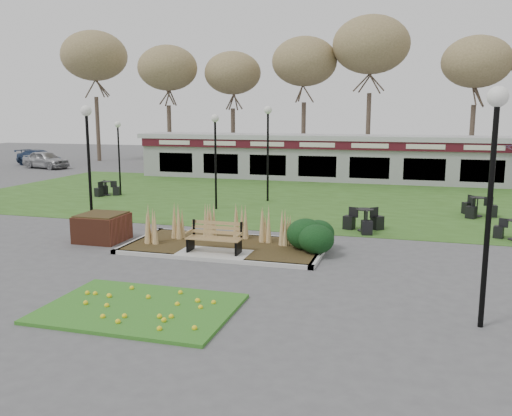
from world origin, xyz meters
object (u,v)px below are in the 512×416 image
(lamp_post_mid_left, at_px, (215,141))
(car_blue, at_px, (39,158))
(lamp_post_mid_right, at_px, (268,132))
(lamp_post_far_left, at_px, (118,142))
(brick_planter, at_px, (102,227))
(park_bench, at_px, (215,237))
(food_pavilion, at_px, (321,157))
(lamp_post_near_right, at_px, (493,155))
(car_black, at_px, (231,158))
(car_silver, at_px, (46,160))
(bistro_set_d, at_px, (477,210))
(bistro_set_b, at_px, (364,224))
(bistro_set_a, at_px, (107,191))
(lamp_post_near_left, at_px, (88,141))

(lamp_post_mid_left, xyz_separation_m, car_blue, (-21.08, 15.13, -2.47))
(lamp_post_mid_right, relative_size, lamp_post_far_left, 1.20)
(brick_planter, bearing_deg, park_bench, -9.69)
(food_pavilion, relative_size, lamp_post_near_right, 5.06)
(lamp_post_mid_right, distance_m, car_black, 16.50)
(car_silver, bearing_deg, lamp_post_mid_right, -102.81)
(lamp_post_far_left, relative_size, car_black, 0.80)
(car_silver, xyz_separation_m, car_blue, (-2.05, 1.90, -0.05))
(lamp_post_near_right, relative_size, car_silver, 1.21)
(bistro_set_d, xyz_separation_m, car_silver, (-30.20, 11.83, 0.39))
(car_black, bearing_deg, car_silver, 113.84)
(park_bench, height_order, lamp_post_mid_right, lamp_post_mid_right)
(lamp_post_far_left, distance_m, bistro_set_b, 14.50)
(lamp_post_mid_left, xyz_separation_m, bistro_set_a, (-6.99, 2.25, -2.84))
(lamp_post_far_left, height_order, car_blue, lamp_post_far_left)
(car_black, bearing_deg, brick_planter, -165.28)
(lamp_post_mid_left, relative_size, bistro_set_b, 2.82)
(food_pavilion, bearing_deg, lamp_post_mid_right, -96.67)
(bistro_set_d, bearing_deg, car_blue, 156.94)
(lamp_post_near_right, bearing_deg, brick_planter, 158.82)
(bistro_set_d, bearing_deg, lamp_post_far_left, 176.13)
(park_bench, relative_size, car_blue, 0.39)
(lamp_post_mid_left, distance_m, car_blue, 26.07)
(lamp_post_near_right, xyz_separation_m, lamp_post_mid_left, (-9.97, 11.29, -0.43))
(lamp_post_near_left, bearing_deg, bistro_set_a, 118.24)
(food_pavilion, relative_size, car_silver, 6.12)
(car_blue, bearing_deg, car_black, -66.79)
(lamp_post_near_left, relative_size, car_blue, 1.05)
(lamp_post_mid_left, height_order, bistro_set_a, lamp_post_mid_left)
(bistro_set_b, xyz_separation_m, bistro_set_d, (4.31, 4.19, -0.00))
(lamp_post_mid_right, relative_size, bistro_set_b, 3.07)
(lamp_post_near_left, height_order, lamp_post_near_right, lamp_post_near_right)
(lamp_post_mid_right, relative_size, car_blue, 1.06)
(lamp_post_near_left, bearing_deg, food_pavilion, 73.32)
(lamp_post_near_left, xyz_separation_m, bistro_set_d, (13.82, 7.25, -3.06))
(brick_planter, height_order, car_silver, car_silver)
(bistro_set_d, distance_m, car_black, 23.06)
(brick_planter, bearing_deg, bistro_set_b, 25.19)
(lamp_post_far_left, height_order, car_black, lamp_post_far_left)
(park_bench, bearing_deg, bistro_set_d, 46.75)
(lamp_post_near_right, relative_size, car_black, 1.00)
(brick_planter, relative_size, lamp_post_far_left, 0.39)
(bistro_set_a, height_order, bistro_set_d, bistro_set_d)
(car_silver, bearing_deg, lamp_post_near_left, -125.45)
(brick_planter, bearing_deg, lamp_post_near_left, 136.66)
(lamp_post_mid_right, bearing_deg, car_blue, 151.58)
(brick_planter, xyz_separation_m, car_black, (-3.60, 24.38, 0.32))
(lamp_post_near_left, distance_m, lamp_post_mid_left, 6.42)
(bistro_set_a, bearing_deg, brick_planter, -59.39)
(lamp_post_near_right, bearing_deg, car_blue, 139.60)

